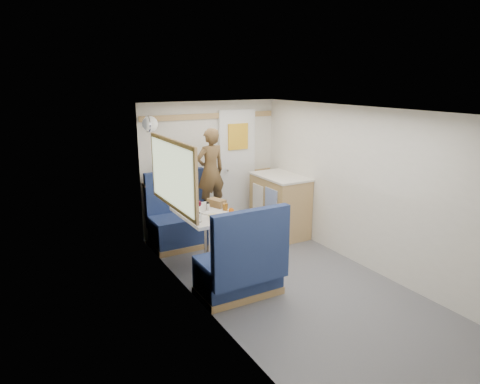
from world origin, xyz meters
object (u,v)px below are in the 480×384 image
person (211,171)px  pepper_grinder (208,206)px  beer_glass (225,207)px  bench_far (182,225)px  cheese_block (213,216)px  wine_glass (199,204)px  dinette_table (207,225)px  dome_light (150,124)px  tray (218,214)px  tumbler_left (199,218)px  salt_grinder (208,208)px  tumbler_mid (185,204)px  galley_counter (280,205)px  bread_loaf (217,203)px  orange_fruit (231,211)px  duffel_bag (179,172)px  bench_near (241,271)px

person → pepper_grinder: person is taller
person → beer_glass: bearing=70.4°
bench_far → cheese_block: size_ratio=11.52×
wine_glass → dinette_table: bearing=-4.6°
dome_light → person: dome_light is taller
dinette_table → tray: bearing=-50.9°
tumbler_left → dome_light: bearing=98.4°
tumbler_left → cheese_block: bearing=11.0°
tray → salt_grinder: (-0.06, 0.17, 0.04)m
wine_glass → bench_far: bearing=83.2°
person → tumbler_left: person is taller
tray → salt_grinder: bearing=108.1°
tumbler_mid → pepper_grinder: bearing=-38.5°
cheese_block → beer_glass: beer_glass is taller
wine_glass → pepper_grinder: bearing=32.4°
galley_counter → bread_loaf: size_ratio=3.93×
tray → orange_fruit: orange_fruit is taller
dome_light → orange_fruit: dome_light is taller
bread_loaf → galley_counter: bearing=16.8°
dinette_table → tumbler_left: size_ratio=8.53×
bench_far → cheese_block: (-0.03, -1.10, 0.45)m
beer_glass → pepper_grinder: 0.24m
dome_light → person: size_ratio=0.17×
pepper_grinder → galley_counter: bearing=17.2°
duffel_bag → orange_fruit: bearing=-87.2°
orange_fruit → pepper_grinder: (-0.15, 0.34, -0.00)m
beer_glass → person: bearing=76.3°
wine_glass → orange_fruit: bearing=-35.1°
duffel_bag → tumbler_mid: bearing=-110.4°
tumbler_left → pepper_grinder: 0.49m
dinette_table → tumbler_left: bearing=-129.4°
tumbler_left → bench_near: bearing=-69.2°
tumbler_left → salt_grinder: (0.27, 0.32, -0.01)m
bench_far → dome_light: bearing=-177.9°
duffel_bag → bread_loaf: (0.13, -0.94, -0.24)m
dinette_table → beer_glass: bearing=-16.1°
pepper_grinder → bread_loaf: pepper_grinder is taller
dinette_table → salt_grinder: (0.04, 0.05, 0.20)m
dinette_table → bench_near: (-0.00, -0.86, -0.27)m
cheese_block → duffel_bag: bearing=84.9°
duffel_bag → tumbler_mid: (-0.26, -0.82, -0.23)m
orange_fruit → cheese_block: (-0.25, -0.01, -0.02)m
wine_glass → tumbler_mid: wine_glass is taller
galley_counter → tumbler_mid: (-1.63, -0.25, 0.31)m
duffel_bag → cheese_block: (-0.12, -1.36, -0.26)m
bench_far → wine_glass: size_ratio=6.25×
dinette_table → salt_grinder: size_ratio=10.31×
orange_fruit → salt_grinder: (-0.18, 0.27, -0.01)m
galley_counter → tumbler_left: galley_counter is taller
tray → cheese_block: bearing=-137.7°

